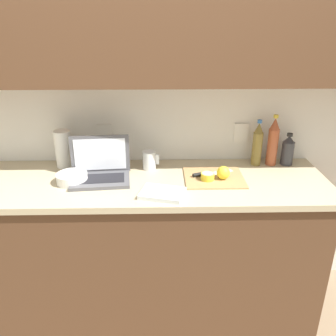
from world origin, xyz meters
TOP-DOWN VIEW (x-y plane):
  - ground_plane at (0.00, 0.00)m, footprint 12.00×12.00m
  - wall_back at (0.00, 0.24)m, footprint 5.20×0.38m
  - counter_unit at (-0.02, 0.00)m, footprint 2.18×0.62m
  - laptop at (-0.20, 0.03)m, footprint 0.35×0.25m
  - cutting_board at (0.44, 0.02)m, footprint 0.34×0.30m
  - knife at (0.40, 0.05)m, footprint 0.25×0.12m
  - lemon_half_cut at (0.40, -0.02)m, footprint 0.08×0.08m
  - lemon_whole_beside at (0.49, -0.01)m, footprint 0.07×0.07m
  - bottle_green_soda at (0.73, 0.22)m, footprint 0.06×0.06m
  - bottle_oil_tall at (0.83, 0.22)m, footprint 0.07×0.07m
  - bottle_water_clear at (0.93, 0.22)m, footprint 0.08×0.08m
  - measuring_cup at (0.07, 0.17)m, footprint 0.10×0.08m
  - bowl_white at (-0.35, -0.02)m, footprint 0.17×0.17m
  - paper_towel_roll at (-0.45, 0.22)m, footprint 0.10×0.10m
  - dish_towel at (0.15, -0.19)m, footprint 0.26×0.21m

SIDE VIEW (x-z plane):
  - ground_plane at x=0.00m, z-range 0.00..0.00m
  - counter_unit at x=-0.02m, z-range 0.01..0.92m
  - cutting_board at x=0.44m, z-range 0.91..0.92m
  - dish_towel at x=0.15m, z-range 0.91..0.93m
  - knife at x=0.40m, z-range 0.91..0.94m
  - lemon_half_cut at x=0.40m, z-range 0.92..0.96m
  - bowl_white at x=-0.35m, z-range 0.91..0.96m
  - lemon_whole_beside at x=0.49m, z-range 0.92..0.99m
  - measuring_cup at x=0.07m, z-range 0.91..1.02m
  - laptop at x=-0.20m, z-range 0.85..1.08m
  - bottle_water_clear at x=0.93m, z-range 0.90..1.10m
  - paper_towel_roll at x=-0.45m, z-range 0.91..1.14m
  - bottle_green_soda at x=0.73m, z-range 0.90..1.18m
  - bottle_oil_tall at x=0.83m, z-range 0.90..1.21m
  - wall_back at x=0.00m, z-range 0.26..2.86m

